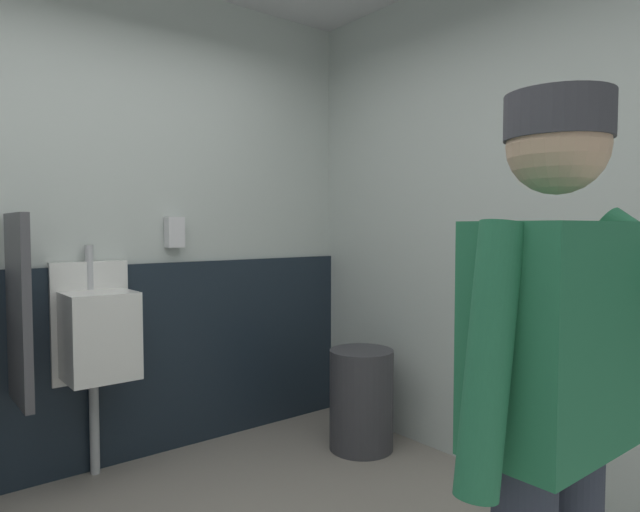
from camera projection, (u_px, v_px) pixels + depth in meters
name	position (u px, v px, depth m)	size (l,w,h in m)	color
wall_back	(67.00, 220.00, 2.95)	(4.16, 0.12, 2.74)	silver
wall_right	(536.00, 220.00, 2.81)	(0.12, 3.80, 2.74)	silver
wainscot_band_back	(74.00, 371.00, 2.93)	(3.56, 0.03, 1.12)	#19232D
urinal_middle	(98.00, 334.00, 2.86)	(0.40, 0.34, 1.24)	white
privacy_divider_panel	(19.00, 309.00, 2.56)	(0.04, 0.40, 0.90)	#4C4C51
person	(556.00, 391.00, 1.25)	(0.63, 0.60, 1.63)	#2D3342
trash_bin	(361.00, 399.00, 3.29)	(0.38, 0.38, 0.60)	#38383D
soap_dispenser	(175.00, 232.00, 3.23)	(0.10, 0.07, 0.18)	silver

